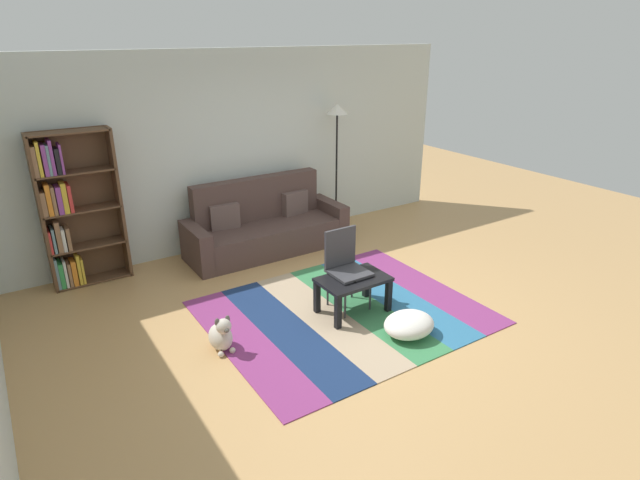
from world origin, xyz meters
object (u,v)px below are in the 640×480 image
at_px(dog, 221,335).
at_px(tv_remote, 353,279).
at_px(folding_chair, 345,262).
at_px(couch, 265,227).
at_px(coffee_table, 353,284).
at_px(pouf, 409,324).
at_px(standing_lamp, 337,126).
at_px(bookshelf, 70,212).

height_order(dog, tv_remote, tv_remote).
bearing_deg(dog, folding_chair, 3.14).
bearing_deg(tv_remote, couch, 118.13).
xyz_separation_m(tv_remote, folding_chair, (0.04, 0.22, 0.11)).
xyz_separation_m(coffee_table, folding_chair, (0.02, 0.18, 0.19)).
height_order(pouf, standing_lamp, standing_lamp).
bearing_deg(coffee_table, folding_chair, 85.13).
xyz_separation_m(couch, tv_remote, (-0.05, -2.16, 0.09)).
distance_m(couch, pouf, 2.84).
bearing_deg(folding_chair, pouf, -34.08).
height_order(pouf, tv_remote, tv_remote).
distance_m(coffee_table, standing_lamp, 2.93).
relative_size(dog, tv_remote, 2.65).
relative_size(couch, bookshelf, 1.21).
height_order(dog, folding_chair, folding_chair).
height_order(pouf, dog, dog).
bearing_deg(coffee_table, bookshelf, 134.66).
relative_size(coffee_table, pouf, 1.39).
height_order(bookshelf, pouf, bookshelf).
bearing_deg(standing_lamp, tv_remote, -120.57).
relative_size(standing_lamp, tv_remote, 12.78).
distance_m(couch, bookshelf, 2.48).
distance_m(bookshelf, dog, 2.58).
height_order(couch, standing_lamp, standing_lamp).
distance_m(standing_lamp, tv_remote, 2.94).
relative_size(bookshelf, pouf, 3.43).
bearing_deg(standing_lamp, pouf, -111.02).
bearing_deg(bookshelf, folding_chair, -42.89).
xyz_separation_m(bookshelf, pouf, (2.57, -3.11, -0.80)).
relative_size(coffee_table, tv_remote, 5.04).
height_order(coffee_table, standing_lamp, standing_lamp).
height_order(bookshelf, standing_lamp, standing_lamp).
relative_size(standing_lamp, folding_chair, 2.13).
xyz_separation_m(dog, standing_lamp, (2.85, 2.18, 1.44)).
relative_size(couch, coffee_table, 2.99).
bearing_deg(couch, coffee_table, -90.49).
xyz_separation_m(couch, pouf, (0.18, -2.82, -0.21)).
bearing_deg(tv_remote, folding_chair, 108.08).
xyz_separation_m(coffee_table, pouf, (0.20, -0.70, -0.21)).
bearing_deg(dog, couch, 52.91).
distance_m(dog, folding_chair, 1.57).
distance_m(couch, tv_remote, 2.16).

